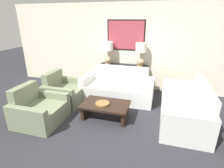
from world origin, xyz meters
TOP-DOWN VIEW (x-y plane):
  - ground_plane at (0.00, 0.00)m, footprint 20.00×20.00m
  - back_wall at (0.00, 2.38)m, footprint 7.93×0.12m
  - console_table at (0.00, 2.11)m, footprint 1.52×0.38m
  - table_lamp_left at (-0.52, 2.11)m, footprint 0.33×0.33m
  - table_lamp_right at (0.52, 2.11)m, footprint 0.33×0.33m
  - couch_by_back_wall at (0.00, 1.39)m, footprint 2.00×0.93m
  - couch_by_side at (1.75, 0.67)m, footprint 0.93×2.00m
  - coffee_table at (-0.00, 0.25)m, footprint 1.07×0.67m
  - decorative_bowl at (-0.05, 0.19)m, footprint 0.32×0.32m
  - armchair_near_back_wall at (-1.38, 0.79)m, footprint 0.93×1.00m
  - armchair_near_camera at (-1.38, -0.29)m, footprint 0.93×1.00m

SIDE VIEW (x-z plane):
  - ground_plane at x=0.00m, z-range 0.00..0.00m
  - coffee_table at x=0.00m, z-range 0.09..0.46m
  - armchair_near_back_wall at x=-1.38m, z-range -0.14..0.69m
  - armchair_near_camera at x=-1.38m, z-range -0.14..0.69m
  - couch_by_back_wall at x=0.00m, z-range -0.14..0.73m
  - couch_by_side at x=1.75m, z-range -0.14..0.73m
  - decorative_bowl at x=-0.05m, z-range 0.37..0.42m
  - console_table at x=0.00m, z-range 0.00..0.82m
  - table_lamp_left at x=-0.52m, z-range 0.90..1.61m
  - table_lamp_right at x=0.52m, z-range 0.90..1.61m
  - back_wall at x=0.00m, z-range 0.01..2.66m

